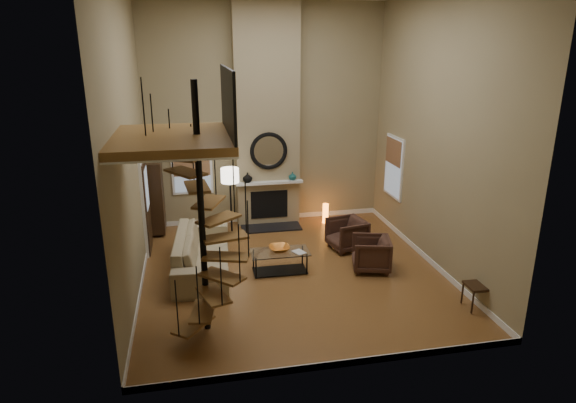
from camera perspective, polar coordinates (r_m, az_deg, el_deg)
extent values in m
cube|color=#976330|center=(10.34, 0.44, -8.11)|extent=(6.00, 6.50, 0.01)
cube|color=#94865F|center=(12.62, -2.57, 9.75)|extent=(6.00, 0.02, 5.50)
cube|color=#94865F|center=(6.40, 6.42, 1.73)|extent=(6.00, 0.02, 5.50)
cube|color=#94865F|center=(9.34, -17.96, 6.06)|extent=(0.02, 6.50, 5.50)
cube|color=#94865F|center=(10.49, 16.88, 7.37)|extent=(0.02, 6.50, 5.50)
cube|color=white|center=(13.26, -2.41, -1.84)|extent=(6.00, 0.02, 0.12)
cube|color=white|center=(7.60, 5.67, -18.13)|extent=(6.00, 0.02, 0.12)
cube|color=white|center=(10.19, -16.46, -8.89)|extent=(0.02, 6.50, 0.12)
cube|color=white|center=(11.25, 15.61, -6.21)|extent=(0.02, 6.50, 0.12)
cube|color=#958461|center=(12.44, -2.44, 9.63)|extent=(1.60, 0.38, 5.50)
cube|color=black|center=(12.65, -1.93, -3.01)|extent=(1.50, 0.60, 0.04)
cube|color=black|center=(12.75, -2.17, -0.33)|extent=(0.95, 0.02, 0.72)
cube|color=white|center=(12.50, -2.14, 2.17)|extent=(1.70, 0.18, 0.06)
torus|color=black|center=(12.36, -2.23, 5.82)|extent=(0.94, 0.10, 0.94)
cylinder|color=white|center=(12.37, -2.23, 5.83)|extent=(0.80, 0.01, 0.80)
imported|color=black|center=(12.42, -4.69, 2.77)|extent=(0.24, 0.24, 0.25)
imported|color=#164F50|center=(12.60, 0.52, 2.96)|extent=(0.20, 0.20, 0.21)
cube|color=white|center=(12.67, -11.03, 4.18)|extent=(1.02, 0.04, 1.52)
cube|color=#8C9EB2|center=(12.65, -11.03, 4.15)|extent=(0.90, 0.01, 1.40)
cube|color=#9C6C46|center=(12.59, -11.08, 5.07)|extent=(0.90, 0.01, 0.98)
cube|color=white|center=(12.47, 12.10, 3.90)|extent=(0.04, 1.02, 1.52)
cube|color=#8C9EB2|center=(12.46, 11.99, 3.89)|extent=(0.01, 0.90, 1.40)
cube|color=#9C6C46|center=(12.37, 12.04, 5.62)|extent=(0.01, 0.90, 0.63)
cube|color=white|center=(11.49, -16.10, -0.46)|extent=(0.06, 1.05, 2.16)
cube|color=#321E10|center=(11.49, -15.92, -0.57)|extent=(0.05, 0.90, 2.05)
cube|color=#8C9EB2|center=(11.37, -15.95, 1.48)|extent=(0.01, 0.60, 0.90)
cube|color=brown|center=(7.43, -13.15, 7.02)|extent=(1.70, 2.20, 0.12)
cube|color=white|center=(7.44, -13.11, 6.45)|extent=(1.70, 2.20, 0.03)
cube|color=black|center=(7.37, -6.94, 11.44)|extent=(0.04, 2.20, 0.94)
cylinder|color=black|center=(7.72, -9.95, -1.37)|extent=(0.10, 0.10, 4.02)
cube|color=brown|center=(8.21, -10.81, -13.74)|extent=(0.71, 0.78, 0.04)
cylinder|color=black|center=(7.73, -12.66, -11.94)|extent=(0.02, 0.02, 0.94)
cube|color=brown|center=(8.01, -9.75, -12.35)|extent=(0.46, 0.77, 0.04)
cylinder|color=black|center=(7.48, -10.33, -10.61)|extent=(0.02, 0.02, 0.94)
cube|color=brown|center=(7.90, -8.57, -10.59)|extent=(0.55, 0.79, 0.04)
cylinder|color=black|center=(7.39, -7.73, -8.57)|extent=(0.02, 0.02, 0.94)
cube|color=brown|center=(7.87, -7.61, -8.54)|extent=(0.75, 0.74, 0.04)
cylinder|color=black|center=(7.46, -5.63, -6.00)|extent=(0.02, 0.02, 0.94)
cube|color=brown|center=(7.90, -7.14, -6.32)|extent=(0.79, 0.53, 0.04)
cylinder|color=black|center=(7.66, -4.63, -3.23)|extent=(0.02, 0.02, 0.94)
cube|color=brown|center=(7.96, -7.26, -4.11)|extent=(0.77, 0.48, 0.04)
cylinder|color=black|center=(7.90, -4.89, -0.57)|extent=(0.02, 0.02, 0.94)
cube|color=brown|center=(8.01, -7.96, -2.01)|extent=(0.77, 0.72, 0.04)
cylinder|color=black|center=(8.10, -6.26, 1.79)|extent=(0.02, 0.02, 0.94)
cube|color=brown|center=(8.02, -9.09, -0.07)|extent=(0.58, 0.79, 0.04)
cylinder|color=black|center=(8.22, -8.42, 3.80)|extent=(0.02, 0.02, 0.94)
cube|color=brown|center=(7.96, -10.43, 1.68)|extent=(0.41, 0.75, 0.04)
cylinder|color=black|center=(8.20, -10.93, 5.50)|extent=(0.02, 0.02, 0.94)
cube|color=brown|center=(7.84, -11.72, 3.32)|extent=(0.68, 0.79, 0.04)
cylinder|color=black|center=(8.04, -13.38, 7.00)|extent=(0.02, 0.02, 0.94)
cube|color=brown|center=(7.66, -12.71, 4.91)|extent=(0.80, 0.64, 0.04)
cylinder|color=black|center=(7.75, -15.30, 8.42)|extent=(0.02, 0.02, 0.94)
cube|color=brown|center=(7.44, -13.19, 6.56)|extent=(0.72, 0.34, 0.04)
cylinder|color=black|center=(7.39, -16.28, 9.95)|extent=(0.02, 0.02, 0.94)
cube|color=#321E10|center=(12.49, -15.00, 0.60)|extent=(0.37, 0.78, 1.75)
imported|color=tan|center=(10.44, -9.90, -5.70)|extent=(1.26, 2.79, 0.79)
imported|color=#41271E|center=(11.42, 7.10, -3.70)|extent=(0.92, 0.90, 0.71)
imported|color=#41271E|center=(10.44, 9.93, -5.95)|extent=(0.93, 0.92, 0.70)
cube|color=silver|center=(10.15, -0.95, -5.84)|extent=(1.21, 0.62, 0.02)
cube|color=black|center=(10.33, -0.94, -7.95)|extent=(1.10, 0.51, 0.01)
cylinder|color=black|center=(9.98, -3.70, -7.70)|extent=(0.03, 0.03, 0.44)
cylinder|color=black|center=(10.14, 2.19, -7.25)|extent=(0.03, 0.03, 0.44)
cylinder|color=black|center=(10.38, -4.00, -6.67)|extent=(0.03, 0.03, 0.44)
cylinder|color=black|center=(10.53, 1.67, -6.26)|extent=(0.03, 0.03, 0.44)
imported|color=orange|center=(10.18, -1.00, -5.43)|extent=(0.43, 0.43, 0.11)
imported|color=gray|center=(10.07, 1.18, -5.90)|extent=(0.29, 0.33, 0.03)
cylinder|color=black|center=(12.18, -6.45, -3.99)|extent=(0.38, 0.38, 0.03)
cylinder|color=black|center=(11.91, -6.58, -0.48)|extent=(0.04, 0.04, 1.65)
cylinder|color=#F2E5C6|center=(11.70, -6.71, 3.01)|extent=(0.43, 0.43, 0.34)
cylinder|color=orange|center=(13.00, 4.33, -1.40)|extent=(0.15, 0.15, 0.54)
cube|color=#321E10|center=(9.43, 21.06, -9.05)|extent=(0.42, 0.42, 0.05)
cube|color=#321E10|center=(9.43, 22.32, -7.47)|extent=(0.05, 0.39, 0.48)
cylinder|color=#321E10|center=(9.31, 20.47, -10.93)|extent=(0.03, 0.03, 0.39)
cylinder|color=#321E10|center=(9.49, 22.40, -10.61)|extent=(0.03, 0.03, 0.39)
cylinder|color=#321E10|center=(9.59, 19.42, -9.95)|extent=(0.03, 0.03, 0.39)
cylinder|color=#321E10|center=(9.76, 21.31, -9.67)|extent=(0.03, 0.03, 0.39)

